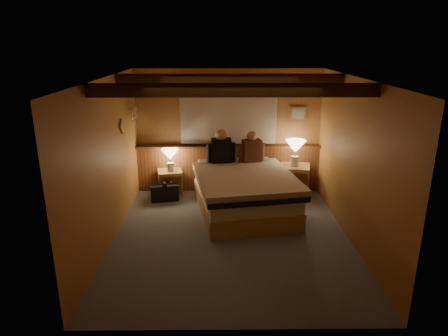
{
  "coord_description": "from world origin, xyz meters",
  "views": [
    {
      "loc": [
        -0.16,
        -5.57,
        2.89
      ],
      "look_at": [
        -0.1,
        0.4,
        0.98
      ],
      "focal_mm": 32.0,
      "sensor_mm": 36.0,
      "label": 1
    }
  ],
  "objects_px": {
    "lamp_left": "(170,156)",
    "person_left": "(221,149)",
    "person_right": "(252,149)",
    "bed": "(244,192)",
    "duffel_bag": "(164,191)",
    "nightstand_left": "(170,183)",
    "nightstand_right": "(294,180)",
    "lamp_right": "(295,148)"
  },
  "relations": [
    {
      "from": "bed",
      "to": "duffel_bag",
      "type": "relative_size",
      "value": 4.1
    },
    {
      "from": "nightstand_right",
      "to": "lamp_left",
      "type": "bearing_deg",
      "value": -168.61
    },
    {
      "from": "lamp_right",
      "to": "person_right",
      "type": "height_order",
      "value": "person_right"
    },
    {
      "from": "lamp_left",
      "to": "duffel_bag",
      "type": "distance_m",
      "value": 0.69
    },
    {
      "from": "lamp_left",
      "to": "person_left",
      "type": "bearing_deg",
      "value": -7.27
    },
    {
      "from": "bed",
      "to": "nightstand_right",
      "type": "xyz_separation_m",
      "value": [
        1.02,
        0.78,
        -0.07
      ]
    },
    {
      "from": "nightstand_left",
      "to": "duffel_bag",
      "type": "xyz_separation_m",
      "value": [
        -0.09,
        -0.25,
        -0.09
      ]
    },
    {
      "from": "bed",
      "to": "person_left",
      "type": "relative_size",
      "value": 3.54
    },
    {
      "from": "nightstand_left",
      "to": "nightstand_right",
      "type": "height_order",
      "value": "nightstand_right"
    },
    {
      "from": "nightstand_right",
      "to": "duffel_bag",
      "type": "xyz_separation_m",
      "value": [
        -2.5,
        -0.2,
        -0.14
      ]
    },
    {
      "from": "nightstand_left",
      "to": "person_right",
      "type": "bearing_deg",
      "value": -15.62
    },
    {
      "from": "nightstand_right",
      "to": "nightstand_left",
      "type": "bearing_deg",
      "value": -169.06
    },
    {
      "from": "bed",
      "to": "nightstand_right",
      "type": "distance_m",
      "value": 1.29
    },
    {
      "from": "person_left",
      "to": "nightstand_left",
      "type": "bearing_deg",
      "value": 167.36
    },
    {
      "from": "lamp_left",
      "to": "duffel_bag",
      "type": "xyz_separation_m",
      "value": [
        -0.11,
        -0.23,
        -0.64
      ]
    },
    {
      "from": "bed",
      "to": "nightstand_right",
      "type": "bearing_deg",
      "value": 27.4
    },
    {
      "from": "lamp_left",
      "to": "person_left",
      "type": "relative_size",
      "value": 0.67
    },
    {
      "from": "nightstand_right",
      "to": "duffel_bag",
      "type": "height_order",
      "value": "nightstand_right"
    },
    {
      "from": "nightstand_right",
      "to": "lamp_right",
      "type": "distance_m",
      "value": 0.66
    },
    {
      "from": "lamp_right",
      "to": "duffel_bag",
      "type": "distance_m",
      "value": 2.62
    },
    {
      "from": "nightstand_left",
      "to": "person_left",
      "type": "xyz_separation_m",
      "value": [
        0.99,
        -0.14,
        0.72
      ]
    },
    {
      "from": "bed",
      "to": "person_right",
      "type": "distance_m",
      "value": 0.94
    },
    {
      "from": "nightstand_right",
      "to": "person_left",
      "type": "distance_m",
      "value": 1.57
    },
    {
      "from": "bed",
      "to": "nightstand_left",
      "type": "xyz_separation_m",
      "value": [
        -1.39,
        0.83,
        -0.12
      ]
    },
    {
      "from": "lamp_left",
      "to": "person_right",
      "type": "relative_size",
      "value": 0.71
    },
    {
      "from": "nightstand_left",
      "to": "lamp_left",
      "type": "xyz_separation_m",
      "value": [
        0.02,
        -0.02,
        0.55
      ]
    },
    {
      "from": "lamp_left",
      "to": "person_right",
      "type": "distance_m",
      "value": 1.56
    },
    {
      "from": "nightstand_left",
      "to": "lamp_left",
      "type": "distance_m",
      "value": 0.55
    },
    {
      "from": "lamp_left",
      "to": "lamp_right",
      "type": "height_order",
      "value": "lamp_right"
    },
    {
      "from": "nightstand_left",
      "to": "lamp_left",
      "type": "relative_size",
      "value": 1.2
    },
    {
      "from": "bed",
      "to": "duffel_bag",
      "type": "distance_m",
      "value": 1.6
    },
    {
      "from": "bed",
      "to": "person_right",
      "type": "height_order",
      "value": "person_right"
    },
    {
      "from": "person_right",
      "to": "duffel_bag",
      "type": "bearing_deg",
      "value": 171.35
    },
    {
      "from": "lamp_left",
      "to": "person_left",
      "type": "xyz_separation_m",
      "value": [
        0.97,
        -0.12,
        0.16
      ]
    },
    {
      "from": "nightstand_left",
      "to": "lamp_right",
      "type": "distance_m",
      "value": 2.5
    },
    {
      "from": "lamp_right",
      "to": "lamp_left",
      "type": "bearing_deg",
      "value": 178.95
    },
    {
      "from": "nightstand_right",
      "to": "lamp_left",
      "type": "distance_m",
      "value": 2.45
    },
    {
      "from": "nightstand_right",
      "to": "lamp_right",
      "type": "height_order",
      "value": "lamp_right"
    },
    {
      "from": "bed",
      "to": "lamp_left",
      "type": "distance_m",
      "value": 1.65
    },
    {
      "from": "person_right",
      "to": "duffel_bag",
      "type": "relative_size",
      "value": 1.08
    },
    {
      "from": "person_left",
      "to": "nightstand_right",
      "type": "bearing_deg",
      "value": -0.46
    },
    {
      "from": "bed",
      "to": "duffel_bag",
      "type": "bearing_deg",
      "value": 148.69
    }
  ]
}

